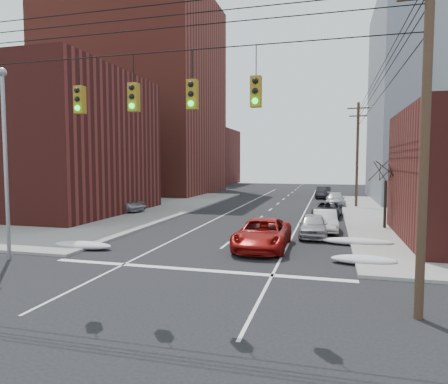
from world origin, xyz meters
The scene contains 25 objects.
ground centered at (0.00, 0.00, 0.00)m, with size 160.00×160.00×0.00m, color black.
sidewalk_nw centered at (-27.00, 27.00, 0.07)m, with size 40.00×40.00×0.15m, color gray.
building_brick_tall centered at (-24.00, 48.00, 15.00)m, with size 24.00×20.00×30.00m, color maroon.
building_brick_near centered at (-22.00, 22.00, 6.50)m, with size 20.00×16.00×13.00m, color #531C19.
building_brick_far centered at (-26.00, 74.00, 6.00)m, with size 22.00×18.00×12.00m, color #531C19.
building_glass centered at (24.00, 70.00, 11.00)m, with size 20.00×18.00×22.00m, color gray.
utility_pole_right centered at (8.50, 3.00, 5.78)m, with size 2.20×0.28×11.00m.
utility_pole_far centered at (8.50, 34.00, 5.78)m, with size 2.20×0.28×11.00m.
traffic_signals centered at (0.10, 2.97, 7.17)m, with size 17.00×0.42×2.02m.
street_light centered at (-9.50, 6.00, 5.54)m, with size 0.44×0.44×9.32m.
bare_tree centered at (9.59, 20.00, 2.32)m, with size 2.09×2.20×4.93m.
snow_nw centered at (-7.40, 9.00, 0.21)m, with size 3.50×1.08×0.42m, color silver.
snow_ne centered at (7.40, 9.50, 0.21)m, with size 3.00×1.08×0.42m, color silver.
snow_east_far centered at (7.40, 14.00, 0.21)m, with size 4.00×1.08×0.42m, color silver.
red_pickup centered at (2.23, 11.65, 0.83)m, with size 2.74×5.94×1.65m, color maroon.
parked_car_a centered at (4.80, 15.97, 0.74)m, with size 1.75×4.34×1.48m, color #ABAAAF.
parked_car_b centered at (5.51, 18.36, 0.73)m, with size 1.55×4.43×1.46m, color white.
parked_car_c centered at (5.61, 25.60, 0.67)m, with size 2.23×4.84×1.35m, color black.
parked_car_d centered at (6.40, 35.10, 0.72)m, with size 2.01×4.94×1.43m, color #A5A6AA.
parked_car_e centered at (6.16, 35.00, 0.61)m, with size 1.44×3.59×1.22m, color maroon.
parked_car_f centered at (4.94, 44.56, 0.78)m, with size 1.65×4.73×1.56m, color black.
lot_car_a centered at (-15.52, 23.96, 0.80)m, with size 1.38×3.95×1.30m, color white.
lot_car_b centered at (-13.40, 23.70, 0.87)m, with size 2.40×5.20×1.45m, color #9D9EA2.
lot_car_c centered at (-16.60, 23.88, 0.76)m, with size 1.70×4.19×1.22m, color black.
lot_car_d centered at (-18.59, 28.31, 0.77)m, with size 1.45×3.61×1.23m, color #BABABF.
Camera 1 is at (5.80, -10.07, 4.80)m, focal length 32.00 mm.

